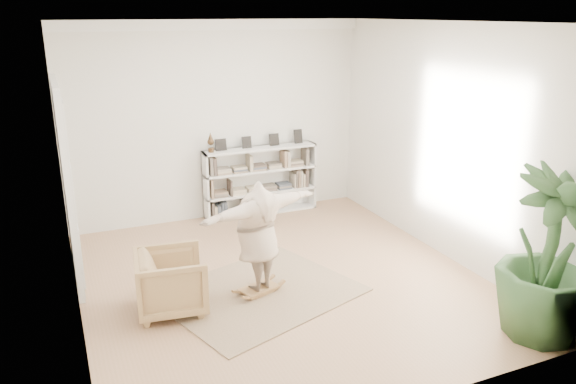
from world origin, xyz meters
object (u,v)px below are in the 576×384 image
Objects in this scene: bookshelf at (260,181)px; houseplant at (549,256)px; rocker_board at (259,289)px; person at (258,233)px; armchair at (171,282)px.

houseplant reaches higher than bookshelf.
rocker_board is (-1.18, -3.07, -0.57)m from bookshelf.
person is at bearing -108.63° from rocker_board.
armchair is at bearing 160.37° from rocker_board.
person is (1.19, -0.02, 0.49)m from armchair.
houseplant is (1.56, -5.37, 0.39)m from bookshelf.
armchair is 4.61m from houseplant.
person reaches higher than bookshelf.
rocker_board is (1.19, -0.02, -0.33)m from armchair.
person is at bearing 139.99° from houseplant.
person is 3.58m from houseplant.
houseplant is at bearing -58.64° from rocker_board.
houseplant is (2.74, -2.30, 0.96)m from rocker_board.
armchair is 0.47× the size of person.
bookshelf reaches higher than rocker_board.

